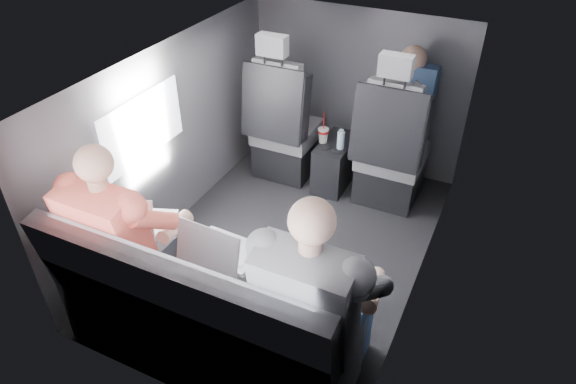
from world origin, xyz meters
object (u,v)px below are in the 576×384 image
at_px(water_bottle, 341,140).
at_px(laptop_white, 137,221).
at_px(passenger_rear_right, 318,301).
at_px(center_console, 335,163).
at_px(passenger_rear_left, 128,236).
at_px(front_seat_left, 284,133).
at_px(soda_cup, 323,135).
at_px(laptop_silver, 219,250).
at_px(laptop_black, 330,277).
at_px(passenger_front_right, 407,103).
at_px(rear_bench, 204,322).
at_px(front_seat_right, 390,157).

bearing_deg(water_bottle, laptop_white, -110.82).
bearing_deg(passenger_rear_right, center_console, 108.05).
bearing_deg(passenger_rear_left, front_seat_left, 88.24).
xyz_separation_m(soda_cup, passenger_rear_left, (-0.41, -1.80, 0.17)).
distance_m(laptop_silver, passenger_rear_left, 0.51).
distance_m(laptop_black, passenger_front_right, 1.89).
distance_m(rear_bench, laptop_silver, 0.39).
height_order(front_seat_left, laptop_black, front_seat_left).
bearing_deg(soda_cup, laptop_white, -105.16).
bearing_deg(water_bottle, front_seat_right, 7.55).
height_order(rear_bench, laptop_white, rear_bench).
height_order(front_seat_right, water_bottle, front_seat_right).
height_order(passenger_rear_left, passenger_front_right, passenger_rear_left).
bearing_deg(soda_cup, center_console, 24.37).
bearing_deg(front_seat_left, passenger_front_right, 15.70).
relative_size(front_seat_left, passenger_rear_right, 0.98).
xyz_separation_m(rear_bench, laptop_black, (0.59, 0.28, 0.33)).
relative_size(front_seat_right, laptop_silver, 3.35).
relative_size(water_bottle, passenger_rear_right, 0.13).
relative_size(soda_cup, laptop_black, 0.71).
bearing_deg(center_console, laptop_silver, -90.29).
bearing_deg(front_seat_left, passenger_rear_right, -59.80).
xyz_separation_m(water_bottle, laptop_black, (0.53, -1.57, 0.16)).
bearing_deg(front_seat_left, center_console, 5.07).
distance_m(front_seat_left, center_console, 0.49).
xyz_separation_m(center_console, laptop_black, (0.59, -1.66, 0.44)).
relative_size(rear_bench, laptop_white, 3.79).
height_order(water_bottle, passenger_rear_right, passenger_rear_right).
bearing_deg(passenger_rear_right, rear_bench, -171.12).
relative_size(center_console, laptop_white, 1.14).
height_order(rear_bench, soda_cup, rear_bench).
bearing_deg(center_console, passenger_front_right, 24.99).
xyz_separation_m(laptop_black, passenger_rear_right, (0.01, -0.19, 0.02)).
distance_m(passenger_rear_left, passenger_rear_right, 1.11).
height_order(front_seat_right, passenger_rear_right, passenger_rear_right).
bearing_deg(passenger_front_right, front_seat_right, -93.94).
bearing_deg(center_console, front_seat_right, -5.07).
bearing_deg(laptop_black, front_seat_left, 122.68).
distance_m(center_console, rear_bench, 1.94).
bearing_deg(soda_cup, front_seat_left, 179.11).
bearing_deg(laptop_white, water_bottle, 69.18).
xyz_separation_m(soda_cup, laptop_white, (-0.45, -1.67, 0.17)).
distance_m(center_console, soda_cup, 0.29).
relative_size(laptop_silver, passenger_rear_right, 0.29).
bearing_deg(water_bottle, passenger_front_right, 37.50).
xyz_separation_m(soda_cup, laptop_black, (0.69, -1.62, 0.17)).
bearing_deg(rear_bench, passenger_front_right, 77.78).
relative_size(center_console, rear_bench, 0.30).
bearing_deg(laptop_white, passenger_rear_right, -6.52).
bearing_deg(laptop_white, passenger_front_right, 62.18).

